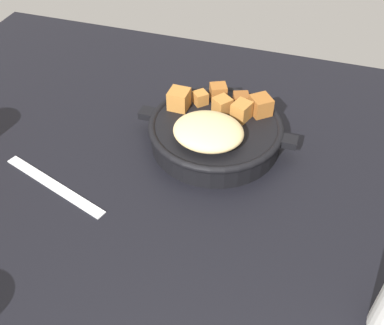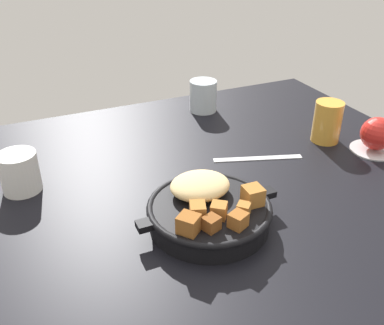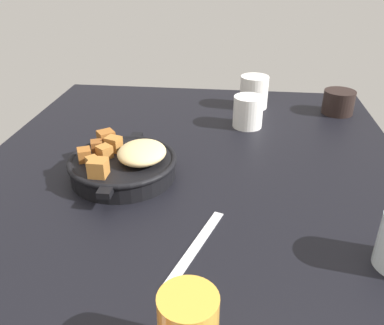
{
  "view_description": "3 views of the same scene",
  "coord_description": "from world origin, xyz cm",
  "px_view_note": "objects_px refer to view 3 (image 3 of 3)",
  "views": [
    {
      "loc": [
        -14.46,
        41.61,
        48.27
      ],
      "look_at": [
        -0.1,
        -3.15,
        4.23
      ],
      "focal_mm": 42.4,
      "sensor_mm": 36.0,
      "label": 1
    },
    {
      "loc": [
        -28.19,
        -67.05,
        46.9
      ],
      "look_at": [
        0.21,
        -3.28,
        7.04
      ],
      "focal_mm": 40.77,
      "sensor_mm": 36.0,
      "label": 2
    },
    {
      "loc": [
        67.66,
        8.66,
        40.98
      ],
      "look_at": [
        -0.79,
        0.77,
        4.01
      ],
      "focal_mm": 38.06,
      "sensor_mm": 36.0,
      "label": 3
    }
  ],
  "objects_px": {
    "butter_knife": "(195,247)",
    "ceramic_mug_white": "(254,92)",
    "coffee_mug_dark": "(339,102)",
    "cast_iron_skillet": "(124,163)",
    "white_creamer_pitcher": "(248,112)"
  },
  "relations": [
    {
      "from": "cast_iron_skillet",
      "to": "white_creamer_pitcher",
      "type": "bearing_deg",
      "value": 139.43
    },
    {
      "from": "cast_iron_skillet",
      "to": "coffee_mug_dark",
      "type": "height_order",
      "value": "cast_iron_skillet"
    },
    {
      "from": "butter_knife",
      "to": "coffee_mug_dark",
      "type": "distance_m",
      "value": 0.69
    },
    {
      "from": "butter_knife",
      "to": "ceramic_mug_white",
      "type": "height_order",
      "value": "ceramic_mug_white"
    },
    {
      "from": "coffee_mug_dark",
      "to": "white_creamer_pitcher",
      "type": "bearing_deg",
      "value": -63.72
    },
    {
      "from": "ceramic_mug_white",
      "to": "coffee_mug_dark",
      "type": "bearing_deg",
      "value": 84.62
    },
    {
      "from": "coffee_mug_dark",
      "to": "white_creamer_pitcher",
      "type": "height_order",
      "value": "white_creamer_pitcher"
    },
    {
      "from": "cast_iron_skillet",
      "to": "butter_knife",
      "type": "xyz_separation_m",
      "value": [
        0.2,
        0.16,
        -0.03
      ]
    },
    {
      "from": "cast_iron_skillet",
      "to": "ceramic_mug_white",
      "type": "height_order",
      "value": "ceramic_mug_white"
    },
    {
      "from": "butter_knife",
      "to": "cast_iron_skillet",
      "type": "bearing_deg",
      "value": -122.45
    },
    {
      "from": "ceramic_mug_white",
      "to": "white_creamer_pitcher",
      "type": "distance_m",
      "value": 0.14
    },
    {
      "from": "cast_iron_skillet",
      "to": "butter_knife",
      "type": "height_order",
      "value": "cast_iron_skillet"
    },
    {
      "from": "cast_iron_skillet",
      "to": "butter_knife",
      "type": "bearing_deg",
      "value": 39.15
    },
    {
      "from": "white_creamer_pitcher",
      "to": "ceramic_mug_white",
      "type": "bearing_deg",
      "value": 173.06
    },
    {
      "from": "ceramic_mug_white",
      "to": "butter_knife",
      "type": "bearing_deg",
      "value": -8.85
    }
  ]
}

